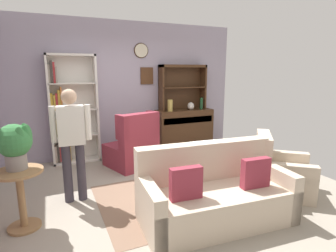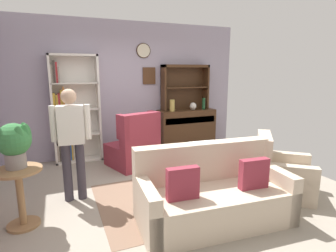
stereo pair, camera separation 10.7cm
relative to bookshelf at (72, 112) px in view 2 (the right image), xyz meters
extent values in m
cube|color=#9E9384|center=(1.20, -1.95, -1.01)|extent=(5.40, 4.60, 0.02)
cube|color=#A399AD|center=(1.20, 0.18, 0.40)|extent=(5.00, 0.06, 2.80)
cylinder|color=beige|center=(1.52, 0.14, 1.20)|extent=(0.28, 0.03, 0.28)
torus|color=#382314|center=(1.52, 0.14, 1.20)|extent=(0.31, 0.02, 0.31)
cube|color=#4C2D19|center=(1.64, 0.13, 0.68)|extent=(0.28, 0.03, 0.36)
cube|color=#846651|center=(1.40, -2.25, -1.00)|extent=(2.54, 1.72, 0.01)
cube|color=silver|center=(-0.35, -0.02, 0.05)|extent=(0.04, 0.30, 2.10)
cube|color=silver|center=(0.51, -0.02, 0.05)|extent=(0.04, 0.30, 2.10)
cube|color=silver|center=(0.08, -0.02, 1.08)|extent=(0.90, 0.30, 0.04)
cube|color=silver|center=(0.08, -0.02, -0.98)|extent=(0.90, 0.30, 0.04)
cube|color=silver|center=(0.08, 0.13, 0.05)|extent=(0.90, 0.01, 2.10)
cube|color=silver|center=(0.08, -0.02, -0.46)|extent=(0.86, 0.30, 0.02)
cube|color=gray|center=(-0.31, -0.04, -0.80)|extent=(0.04, 0.17, 0.32)
cube|color=#3F3833|center=(-0.26, -0.04, -0.78)|extent=(0.03, 0.16, 0.36)
cube|color=#B22D33|center=(-0.23, -0.04, -0.81)|extent=(0.02, 0.10, 0.28)
cube|color=#CC7233|center=(-0.20, -0.04, -0.74)|extent=(0.03, 0.12, 0.43)
cube|color=#B22D33|center=(-0.16, -0.04, -0.82)|extent=(0.02, 0.21, 0.28)
cube|color=gold|center=(-0.13, -0.04, -0.76)|extent=(0.03, 0.15, 0.38)
cube|color=#284C8C|center=(-0.09, -0.04, -0.75)|extent=(0.04, 0.10, 0.41)
cube|color=gold|center=(-0.05, -0.04, -0.76)|extent=(0.02, 0.12, 0.40)
cube|color=silver|center=(0.08, -0.02, 0.05)|extent=(0.86, 0.30, 0.02)
cube|color=gray|center=(-0.32, -0.04, -0.24)|extent=(0.02, 0.22, 0.41)
cube|color=gold|center=(-0.28, -0.04, -0.28)|extent=(0.04, 0.16, 0.34)
cube|color=#337247|center=(-0.24, -0.04, -0.23)|extent=(0.03, 0.11, 0.44)
cube|color=gray|center=(-0.20, -0.04, -0.26)|extent=(0.02, 0.22, 0.37)
cube|color=#284C8C|center=(-0.17, -0.04, -0.30)|extent=(0.02, 0.21, 0.31)
cube|color=gray|center=(-0.14, -0.04, -0.24)|extent=(0.04, 0.10, 0.41)
cube|color=silver|center=(0.08, -0.02, 0.55)|extent=(0.86, 0.30, 0.02)
cube|color=gold|center=(-0.31, -0.04, 0.22)|extent=(0.04, 0.12, 0.32)
cube|color=gold|center=(-0.26, -0.04, 0.20)|extent=(0.03, 0.16, 0.29)
cube|color=#B22D33|center=(-0.22, -0.04, 0.21)|extent=(0.04, 0.14, 0.31)
cube|color=gold|center=(-0.18, -0.04, 0.24)|extent=(0.04, 0.17, 0.37)
cube|color=#CC7233|center=(-0.14, -0.04, 0.27)|extent=(0.02, 0.21, 0.43)
cube|color=gray|center=(-0.32, -0.04, 0.73)|extent=(0.03, 0.13, 0.34)
cube|color=#3F3833|center=(-0.27, -0.04, 0.76)|extent=(0.04, 0.15, 0.41)
cube|color=#B22D33|center=(-0.23, -0.04, 0.75)|extent=(0.03, 0.12, 0.38)
cube|color=gray|center=(-0.19, -0.04, 0.71)|extent=(0.03, 0.14, 0.30)
cube|color=#422816|center=(2.44, -0.09, -0.49)|extent=(1.30, 0.45, 0.82)
cube|color=#422816|center=(1.84, -0.26, -0.95)|extent=(0.06, 0.06, 0.10)
cube|color=#422816|center=(3.04, -0.26, -0.95)|extent=(0.06, 0.06, 0.10)
cube|color=#422816|center=(1.84, 0.09, -0.95)|extent=(0.06, 0.06, 0.10)
cube|color=#422816|center=(3.04, 0.09, -0.95)|extent=(0.06, 0.06, 0.10)
cube|color=#352012|center=(2.44, -0.31, -0.29)|extent=(1.20, 0.01, 0.14)
cube|color=#422816|center=(1.91, -0.01, 0.42)|extent=(0.04, 0.26, 1.00)
cube|color=#422816|center=(2.97, -0.01, 0.42)|extent=(0.04, 0.26, 1.00)
cube|color=#422816|center=(2.44, -0.01, 0.89)|extent=(1.10, 0.26, 0.06)
cube|color=#422816|center=(2.44, -0.01, 0.42)|extent=(1.06, 0.26, 0.02)
cube|color=#422816|center=(2.44, 0.12, 0.42)|extent=(1.10, 0.01, 1.00)
cylinder|color=tan|center=(2.05, -0.17, 0.04)|extent=(0.11, 0.11, 0.25)
ellipsoid|color=beige|center=(2.57, -0.15, 0.00)|extent=(0.15, 0.15, 0.17)
cylinder|color=#194223|center=(2.83, -0.18, 0.05)|extent=(0.07, 0.07, 0.26)
cube|color=beige|center=(1.39, -2.99, -0.79)|extent=(1.86, 0.99, 0.42)
cube|color=beige|center=(1.41, -2.67, -0.34)|extent=(1.81, 0.34, 0.48)
cube|color=beige|center=(0.56, -2.93, -0.70)|extent=(0.20, 0.86, 0.60)
cube|color=beige|center=(2.21, -3.05, -0.70)|extent=(0.20, 0.86, 0.60)
cube|color=maroon|center=(0.93, -3.07, -0.40)|extent=(0.37, 0.13, 0.36)
cube|color=maroon|center=(1.83, -3.14, -0.40)|extent=(0.37, 0.13, 0.36)
cube|color=white|center=(1.41, -2.67, -0.10)|extent=(0.37, 0.21, 0.00)
cube|color=beige|center=(2.73, -2.74, -0.80)|extent=(1.08, 1.07, 0.40)
cube|color=beige|center=(2.50, -2.55, -0.36)|extent=(0.61, 0.69, 0.48)
cube|color=beige|center=(2.54, -2.98, -0.73)|extent=(0.69, 0.60, 0.55)
cube|color=beige|center=(2.92, -2.50, -0.73)|extent=(0.69, 0.60, 0.55)
cube|color=maroon|center=(0.99, -0.69, -0.79)|extent=(0.99, 1.01, 0.42)
cube|color=maroon|center=(1.09, -0.97, -0.27)|extent=(0.80, 0.44, 0.63)
cube|color=maroon|center=(1.40, -0.83, -0.18)|extent=(0.18, 0.30, 0.44)
cube|color=maroon|center=(0.75, -1.04, -0.18)|extent=(0.18, 0.30, 0.44)
cylinder|color=#997047|center=(-0.73, -2.22, -0.32)|extent=(0.52, 0.52, 0.03)
cylinder|color=#997047|center=(-0.73, -2.22, -0.67)|extent=(0.08, 0.08, 0.67)
cylinder|color=#997047|center=(-0.73, -2.22, -0.99)|extent=(0.36, 0.36, 0.03)
cylinder|color=gray|center=(-0.74, -2.17, -0.21)|extent=(0.22, 0.22, 0.18)
sphere|color=#387F42|center=(-0.74, -2.17, 0.03)|extent=(0.37, 0.37, 0.37)
ellipsoid|color=#387F42|center=(-0.61, -2.17, 0.07)|extent=(0.11, 0.07, 0.26)
ellipsoid|color=#387F42|center=(-0.64, -2.09, 0.07)|extent=(0.11, 0.07, 0.26)
ellipsoid|color=#387F42|center=(-0.67, -2.28, 0.07)|extent=(0.11, 0.07, 0.26)
ellipsoid|color=#387F42|center=(-0.62, -2.22, 0.07)|extent=(0.11, 0.07, 0.26)
cylinder|color=#38333D|center=(-0.20, -1.74, -0.59)|extent=(0.13, 0.13, 0.82)
cylinder|color=#38333D|center=(-0.02, -1.75, -0.59)|extent=(0.13, 0.13, 0.82)
cube|color=silver|center=(-0.11, -1.75, 0.08)|extent=(0.35, 0.22, 0.52)
sphere|color=tan|center=(-0.11, -1.75, 0.46)|extent=(0.21, 0.21, 0.20)
cylinder|color=silver|center=(-0.33, -1.74, 0.10)|extent=(0.08, 0.08, 0.48)
cylinder|color=silver|center=(0.11, -1.76, 0.10)|extent=(0.08, 0.08, 0.48)
cube|color=#422816|center=(1.56, -2.21, -0.60)|extent=(0.80, 0.50, 0.03)
cube|color=#422816|center=(1.19, -2.43, -0.81)|extent=(0.05, 0.05, 0.39)
cube|color=#422816|center=(1.93, -2.43, -0.81)|extent=(0.05, 0.05, 0.39)
cube|color=#422816|center=(1.19, -1.99, -0.81)|extent=(0.05, 0.05, 0.39)
cube|color=#422816|center=(1.93, -1.99, -0.81)|extent=(0.05, 0.05, 0.39)
cube|color=gold|center=(1.59, -2.15, -0.57)|extent=(0.15, 0.12, 0.03)
cube|color=#723F7F|center=(1.60, -2.14, -0.54)|extent=(0.16, 0.15, 0.03)
camera|label=1|loc=(-0.36, -5.49, 0.79)|focal=28.86mm
camera|label=2|loc=(-0.26, -5.53, 0.79)|focal=28.86mm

